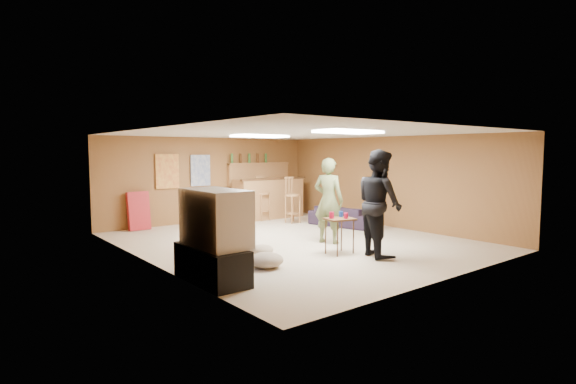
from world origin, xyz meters
TOP-DOWN VIEW (x-y plane):
  - ground at (0.00, 0.00)m, footprint 7.00×7.00m
  - ceiling at (0.00, 0.00)m, footprint 6.00×7.00m
  - wall_back at (0.00, 3.50)m, footprint 6.00×0.02m
  - wall_front at (0.00, -3.50)m, footprint 6.00×0.02m
  - wall_left at (-3.00, 0.00)m, footprint 0.02×7.00m
  - wall_right at (3.00, 0.00)m, footprint 0.02×7.00m
  - tv_stand at (-2.72, -1.50)m, footprint 0.55×1.30m
  - dvd_box at (-2.50, -1.50)m, footprint 0.35×0.50m
  - tv_body at (-2.65, -1.50)m, footprint 0.60×1.10m
  - tv_screen at (-2.34, -1.50)m, footprint 0.02×0.95m
  - bar_counter at (1.50, 2.95)m, footprint 2.00×0.60m
  - bar_lip at (1.50, 2.70)m, footprint 2.10×0.12m
  - bar_shelf at (1.50, 3.40)m, footprint 2.00×0.18m
  - bar_backing at (1.50, 3.42)m, footprint 2.00×0.14m
  - poster_left at (-1.20, 3.46)m, footprint 0.60×0.03m
  - poster_right at (-0.30, 3.46)m, footprint 0.55×0.03m
  - folding_chair_stack at (-2.00, 3.30)m, footprint 0.50×0.26m
  - ceiling_panel_front at (0.00, -1.50)m, footprint 1.20×0.60m
  - ceiling_panel_back at (0.00, 1.20)m, footprint 1.20×0.60m
  - person_olive at (0.44, -0.55)m, footprint 0.60×0.73m
  - person_black at (0.34, -1.93)m, footprint 0.99×1.10m
  - sofa at (2.16, 0.74)m, footprint 0.98×1.77m
  - tray_table at (-0.07, -1.38)m, footprint 0.57×0.50m
  - cup_red_near at (-0.21, -1.31)m, footprint 0.11×0.11m
  - cup_red_far at (-0.02, -1.48)m, footprint 0.08×0.08m
  - cup_blue at (0.05, -1.28)m, footprint 0.10×0.10m
  - bar_stool_left at (1.15, 2.72)m, footprint 0.52×0.52m
  - bar_stool_right at (1.50, 1.89)m, footprint 0.45×0.45m
  - cushion_near_tv at (-1.66, -1.35)m, footprint 0.69×0.69m
  - cushion_mid at (-1.21, -0.59)m, footprint 0.46×0.46m
  - cushion_far at (-2.13, -1.07)m, footprint 0.67×0.67m
  - bottle_row at (1.16, 3.38)m, footprint 1.20×0.08m

SIDE VIEW (x-z plane):
  - ground at x=0.00m, z-range 0.00..0.00m
  - cushion_mid at x=-1.21m, z-range 0.00..0.18m
  - cushion_near_tv at x=-1.66m, z-range 0.00..0.24m
  - cushion_far at x=-2.13m, z-range 0.00..0.24m
  - dvd_box at x=-2.50m, z-range 0.11..0.19m
  - sofa at x=2.16m, z-range 0.00..0.49m
  - tv_stand at x=-2.72m, z-range 0.00..0.50m
  - tray_table at x=-0.07m, z-range 0.00..0.64m
  - folding_chair_stack at x=-2.00m, z-range -0.01..0.91m
  - bar_counter at x=1.50m, z-range 0.00..1.10m
  - bar_stool_right at x=1.50m, z-range 0.00..1.10m
  - bar_stool_left at x=1.15m, z-range 0.00..1.25m
  - cup_red_far at x=-0.02m, z-range 0.64..0.75m
  - cup_blue at x=0.05m, z-range 0.64..0.75m
  - cup_red_near at x=-0.21m, z-range 0.64..0.76m
  - person_olive at x=0.44m, z-range 0.00..1.71m
  - tv_body at x=-2.65m, z-range 0.50..1.30m
  - tv_screen at x=-2.34m, z-range 0.57..1.23m
  - person_black at x=0.34m, z-range 0.00..1.87m
  - wall_back at x=0.00m, z-range 0.00..2.20m
  - wall_front at x=0.00m, z-range 0.00..2.20m
  - wall_left at x=-3.00m, z-range 0.00..2.20m
  - wall_right at x=3.00m, z-range 0.00..2.20m
  - bar_lip at x=1.50m, z-range 1.08..1.12m
  - bar_backing at x=1.50m, z-range 0.90..1.50m
  - poster_left at x=-1.20m, z-range 0.93..1.78m
  - poster_right at x=-0.30m, z-range 0.95..1.75m
  - bar_shelf at x=1.50m, z-range 1.48..1.52m
  - bottle_row at x=1.16m, z-range 1.52..1.78m
  - ceiling_panel_front at x=0.00m, z-range 2.15..2.19m
  - ceiling_panel_back at x=0.00m, z-range 2.15..2.19m
  - ceiling at x=0.00m, z-range 2.19..2.21m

